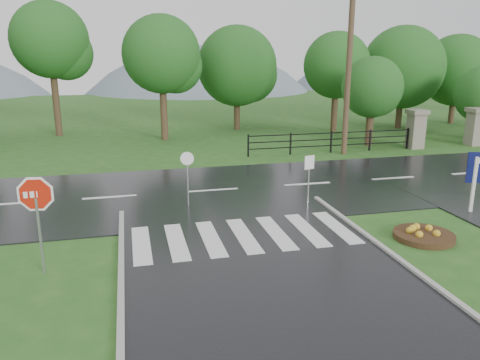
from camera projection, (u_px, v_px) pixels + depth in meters
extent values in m
plane|color=#27571D|center=(305.00, 329.00, 9.27)|extent=(120.00, 120.00, 0.00)
cube|color=black|center=(213.00, 191.00, 18.66)|extent=(90.00, 8.00, 0.04)
cube|color=silver|center=(141.00, 244.00, 13.27)|extent=(0.50, 2.80, 0.02)
cube|color=silver|center=(177.00, 241.00, 13.49)|extent=(0.50, 2.80, 0.02)
cube|color=silver|center=(211.00, 238.00, 13.72)|extent=(0.50, 2.80, 0.02)
cube|color=silver|center=(244.00, 235.00, 13.95)|extent=(0.50, 2.80, 0.02)
cube|color=silver|center=(276.00, 232.00, 14.18)|extent=(0.50, 2.80, 0.02)
cube|color=silver|center=(307.00, 230.00, 14.40)|extent=(0.50, 2.80, 0.02)
cube|color=silver|center=(337.00, 227.00, 14.63)|extent=(0.50, 2.80, 0.02)
cube|color=gray|center=(416.00, 131.00, 26.99)|extent=(0.80, 0.80, 2.00)
cube|color=#6B6659|center=(418.00, 112.00, 26.70)|extent=(1.00, 1.00, 0.24)
cube|color=gray|center=(475.00, 129.00, 27.90)|extent=(0.80, 0.80, 2.00)
cube|color=#6B6659|center=(477.00, 110.00, 27.61)|extent=(1.00, 1.00, 0.24)
cube|color=black|center=(331.00, 145.00, 25.95)|extent=(9.50, 0.05, 0.05)
cube|color=black|center=(331.00, 139.00, 25.86)|extent=(9.50, 0.05, 0.05)
cube|color=black|center=(332.00, 133.00, 25.77)|extent=(9.50, 0.05, 0.05)
cube|color=black|center=(248.00, 146.00, 24.82)|extent=(0.08, 0.08, 1.20)
cube|color=black|center=(407.00, 138.00, 26.98)|extent=(0.08, 0.08, 1.20)
sphere|color=slate|center=(202.00, 197.00, 76.58)|extent=(48.00, 48.00, 48.00)
sphere|color=slate|center=(360.00, 162.00, 81.83)|extent=(36.00, 36.00, 36.00)
cube|color=#939399|center=(40.00, 236.00, 11.43)|extent=(0.06, 0.06, 1.95)
cylinder|color=white|center=(35.00, 194.00, 11.16)|extent=(1.17, 0.17, 1.17)
cylinder|color=red|center=(35.00, 194.00, 11.15)|extent=(1.02, 0.16, 1.02)
cube|color=silver|center=(474.00, 185.00, 15.86)|extent=(0.12, 0.12, 1.97)
cylinder|color=#332111|center=(424.00, 236.00, 13.82)|extent=(1.76, 1.76, 0.18)
cube|color=#939399|center=(308.00, 182.00, 16.76)|extent=(0.04, 0.04, 1.72)
cube|color=white|center=(309.00, 162.00, 16.56)|extent=(0.40, 0.12, 0.50)
cylinder|color=#939399|center=(188.00, 182.00, 16.44)|extent=(0.06, 0.06, 1.88)
cylinder|color=white|center=(187.00, 159.00, 16.20)|extent=(0.47, 0.09, 0.47)
cylinder|color=#473523|center=(349.00, 70.00, 24.54)|extent=(0.30, 0.30, 9.01)
cylinder|color=#3D2B1C|center=(370.00, 121.00, 27.80)|extent=(0.44, 0.44, 2.87)
sphere|color=#195119|center=(372.00, 87.00, 27.28)|extent=(3.56, 3.56, 3.56)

